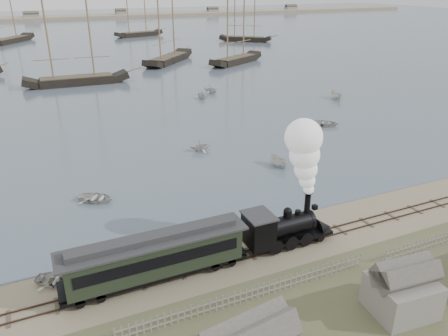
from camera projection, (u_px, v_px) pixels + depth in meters
name	position (u px, v px, depth m)	size (l,w,h in m)	color
ground	(280.00, 231.00, 38.72)	(600.00, 600.00, 0.00)	gray
harbor_water	(67.00, 34.00, 180.82)	(600.00, 336.00, 0.06)	#445362
rail_track	(293.00, 242.00, 37.03)	(120.00, 1.80, 0.16)	#3D2C21
picket_fence_west	(253.00, 300.00, 30.40)	(19.00, 0.10, 1.20)	slate
shed_mid	(398.00, 310.00, 29.45)	(4.00, 3.50, 3.60)	slate
far_spit	(51.00, 19.00, 247.71)	(500.00, 20.00, 1.80)	tan
locomotive	(300.00, 192.00, 35.30)	(8.32, 3.11, 10.38)	black
passenger_coach	(156.00, 255.00, 31.69)	(13.84, 2.67, 3.36)	black
beached_dinghy	(59.00, 279.00, 31.97)	(3.39, 2.42, 0.70)	beige
rowboat_0	(96.00, 198.00, 43.75)	(3.67, 2.62, 0.76)	beige
rowboat_1	(201.00, 146.00, 56.54)	(2.70, 2.33, 1.42)	beige
rowboat_2	(277.00, 161.00, 51.97)	(3.09, 1.16, 1.20)	beige
rowboat_3	(325.00, 123.00, 66.48)	(4.20, 3.00, 0.87)	beige
rowboat_4	(300.00, 128.00, 62.63)	(3.29, 2.84, 1.73)	beige
rowboat_5	(336.00, 95.00, 81.55)	(3.49, 1.31, 1.35)	beige
rowboat_7	(211.00, 89.00, 85.57)	(3.27, 2.82, 1.72)	beige
rowboat_8	(201.00, 95.00, 81.62)	(2.77, 2.39, 1.46)	beige
schooner_2	(71.00, 36.00, 89.06)	(21.57, 4.98, 20.00)	black
schooner_3	(167.00, 24.00, 114.05)	(22.60, 5.22, 20.00)	black
schooner_4	(237.00, 24.00, 112.61)	(19.46, 4.49, 20.00)	black
schooner_5	(246.00, 12.00, 154.35)	(18.67, 4.31, 20.00)	black
schooner_7	(5.00, 13.00, 150.91)	(23.81, 5.49, 20.00)	black
schooner_8	(137.00, 10.00, 168.49)	(19.56, 4.51, 20.00)	black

